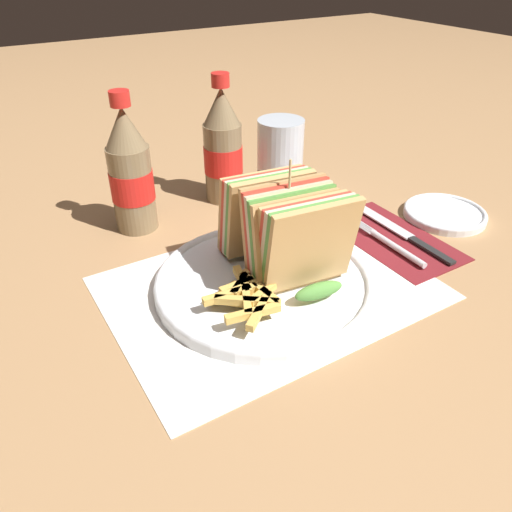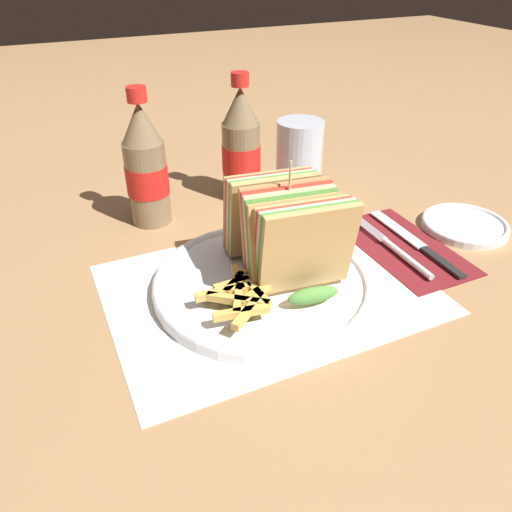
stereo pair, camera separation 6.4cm
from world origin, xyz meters
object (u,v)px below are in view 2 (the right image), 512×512
coke_bottle_far (241,147)px  side_saucer (465,225)px  club_sandwich (287,232)px  glass_near (299,163)px  coke_bottle_near (146,168)px  fork (399,252)px  knife (415,242)px  plate_main (262,283)px

coke_bottle_far → side_saucer: size_ratio=1.61×
club_sandwich → glass_near: 0.27m
coke_bottle_far → glass_near: 0.11m
coke_bottle_near → glass_near: (0.26, -0.01, -0.03)m
club_sandwich → coke_bottle_far: bearing=79.5°
fork → glass_near: glass_near is taller
coke_bottle_far → coke_bottle_near: bearing=-173.5°
club_sandwich → knife: 0.23m
glass_near → plate_main: bearing=-127.6°
coke_bottle_near → coke_bottle_far: 0.17m
club_sandwich → knife: (0.22, 0.00, -0.07)m
coke_bottle_near → side_saucer: bearing=-27.9°
club_sandwich → glass_near: club_sandwich is taller
plate_main → coke_bottle_far: bearing=72.3°
coke_bottle_far → side_saucer: 0.38m
plate_main → fork: 0.21m
plate_main → side_saucer: size_ratio=2.16×
side_saucer → knife: bearing=-175.7°
plate_main → fork: (0.21, -0.01, -0.00)m
plate_main → fork: plate_main is taller
knife → coke_bottle_near: 0.42m
fork → coke_bottle_far: (-0.13, 0.27, 0.08)m
knife → glass_near: bearing=108.9°
club_sandwich → coke_bottle_near: bearing=116.2°
glass_near → club_sandwich: bearing=-122.0°
coke_bottle_near → side_saucer: size_ratio=1.61×
fork → side_saucer: bearing=10.0°
plate_main → club_sandwich: (0.04, 0.00, 0.07)m
club_sandwich → glass_near: bearing=58.0°
fork → side_saucer: size_ratio=1.37×
knife → side_saucer: size_ratio=1.55×
coke_bottle_near → knife: bearing=-35.6°
fork → knife: fork is taller
club_sandwich → coke_bottle_far: coke_bottle_far is taller
fork → knife: (0.04, 0.01, -0.00)m
club_sandwich → coke_bottle_far: (0.05, 0.26, 0.02)m
coke_bottle_far → glass_near: coke_bottle_far is taller
knife → coke_bottle_near: size_ratio=0.96×
knife → coke_bottle_far: size_ratio=0.96×
club_sandwich → glass_near: (0.14, 0.23, -0.02)m
club_sandwich → side_saucer: bearing=1.5°
fork → coke_bottle_far: coke_bottle_far is taller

